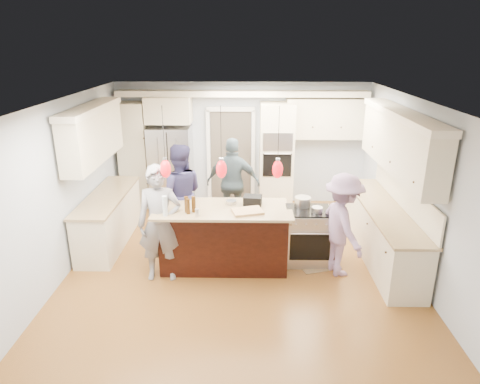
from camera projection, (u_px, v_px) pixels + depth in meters
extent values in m
plane|color=#975F29|center=(240.00, 263.00, 7.17)|extent=(6.00, 6.00, 0.00)
cube|color=#B2BCC6|center=(242.00, 144.00, 9.54)|extent=(5.50, 0.04, 2.70)
cube|color=#B2BCC6|center=(234.00, 294.00, 3.89)|extent=(5.50, 0.04, 2.70)
cube|color=#B2BCC6|center=(66.00, 187.00, 6.76)|extent=(0.04, 6.00, 2.70)
cube|color=#B2BCC6|center=(415.00, 188.00, 6.67)|extent=(0.04, 6.00, 2.70)
cube|color=white|center=(240.00, 101.00, 6.26)|extent=(5.50, 6.00, 0.04)
cube|color=#B7B7BC|center=(171.00, 167.00, 9.38)|extent=(0.90, 0.70, 1.80)
cube|color=beige|center=(276.00, 156.00, 9.29)|extent=(0.72, 0.64, 2.30)
cube|color=black|center=(278.00, 142.00, 8.85)|extent=(0.60, 0.02, 0.35)
cube|color=black|center=(277.00, 165.00, 9.01)|extent=(0.60, 0.02, 0.50)
cylinder|color=#B7B7BC|center=(278.00, 154.00, 8.90)|extent=(0.55, 0.02, 0.02)
cube|color=beige|center=(135.00, 155.00, 9.37)|extent=(0.60, 0.58, 2.30)
cube|color=beige|center=(169.00, 110.00, 9.02)|extent=(0.95, 0.58, 0.55)
cube|color=beige|center=(326.00, 119.00, 9.14)|extent=(1.70, 0.35, 0.85)
cube|color=beige|center=(242.00, 93.00, 8.98)|extent=(5.30, 0.38, 0.12)
cube|color=#4C443A|center=(231.00, 157.00, 9.64)|extent=(0.90, 0.06, 2.10)
cube|color=white|center=(231.00, 109.00, 9.24)|extent=(1.04, 0.06, 0.10)
cube|color=beige|center=(381.00, 233.00, 7.26)|extent=(0.60, 3.00, 0.88)
cube|color=tan|center=(384.00, 208.00, 7.11)|extent=(0.64, 3.05, 0.04)
cube|color=beige|center=(399.00, 145.00, 6.75)|extent=(0.35, 3.00, 0.85)
cube|color=beige|center=(403.00, 114.00, 6.59)|extent=(0.37, 3.10, 0.10)
cube|color=beige|center=(109.00, 220.00, 7.81)|extent=(0.60, 2.20, 0.88)
cube|color=tan|center=(107.00, 196.00, 7.66)|extent=(0.64, 2.25, 0.04)
cube|color=beige|center=(93.00, 137.00, 7.30)|extent=(0.35, 2.20, 0.85)
cube|color=beige|center=(90.00, 108.00, 7.14)|extent=(0.37, 2.30, 0.10)
cube|color=black|center=(225.00, 236.00, 7.17)|extent=(2.00, 1.00, 0.88)
cube|color=tan|center=(225.00, 210.00, 7.01)|extent=(2.10, 1.10, 0.04)
cube|color=black|center=(223.00, 245.00, 6.61)|extent=(2.00, 0.12, 1.08)
cube|color=tan|center=(222.00, 216.00, 6.29)|extent=(2.10, 0.42, 0.04)
cube|color=black|center=(253.00, 200.00, 7.16)|extent=(0.32, 0.27, 0.16)
cube|color=#B7B7BC|center=(307.00, 236.00, 7.14)|extent=(0.76, 0.66, 0.90)
cube|color=black|center=(310.00, 248.00, 6.84)|extent=(0.65, 0.01, 0.45)
cube|color=black|center=(309.00, 210.00, 6.99)|extent=(0.72, 0.59, 0.02)
cube|color=black|center=(332.00, 237.00, 7.14)|extent=(0.06, 0.71, 0.88)
cylinder|color=black|center=(163.00, 133.00, 5.93)|extent=(0.01, 0.01, 0.75)
ellipsoid|color=red|center=(166.00, 169.00, 6.10)|extent=(0.15, 0.15, 0.26)
cylinder|color=black|center=(221.00, 133.00, 5.91)|extent=(0.01, 0.01, 0.75)
ellipsoid|color=red|center=(221.00, 169.00, 6.09)|extent=(0.15, 0.15, 0.26)
cylinder|color=black|center=(279.00, 133.00, 5.90)|extent=(0.01, 0.01, 0.75)
ellipsoid|color=red|center=(278.00, 169.00, 6.08)|extent=(0.15, 0.15, 0.26)
imported|color=slate|center=(160.00, 224.00, 6.46)|extent=(0.70, 0.49, 1.83)
imported|color=#2C2A52|center=(179.00, 194.00, 7.68)|extent=(0.98, 0.81, 1.84)
imported|color=#465A63|center=(233.00, 183.00, 8.38)|extent=(1.09, 0.54, 1.79)
imported|color=#95759E|center=(342.00, 225.00, 6.63)|extent=(0.88, 1.20, 1.66)
cube|color=olive|center=(311.00, 258.00, 7.34)|extent=(0.92, 1.11, 0.01)
cylinder|color=silver|center=(165.00, 206.00, 6.18)|extent=(0.08, 0.08, 0.31)
cylinder|color=#3F250B|center=(194.00, 204.00, 6.33)|extent=(0.08, 0.08, 0.24)
cylinder|color=#3F250B|center=(188.00, 206.00, 6.26)|extent=(0.07, 0.07, 0.23)
cylinder|color=#3F250B|center=(187.00, 204.00, 6.32)|extent=(0.07, 0.07, 0.24)
cylinder|color=#B7B7BC|center=(197.00, 213.00, 6.19)|extent=(0.07, 0.07, 0.12)
cube|color=tan|center=(247.00, 211.00, 6.35)|extent=(0.51, 0.42, 0.03)
cylinder|color=#B7B7BC|center=(303.00, 202.00, 7.12)|extent=(0.27, 0.27, 0.16)
cylinder|color=#B7B7BC|center=(317.00, 210.00, 6.86)|extent=(0.18, 0.18, 0.09)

